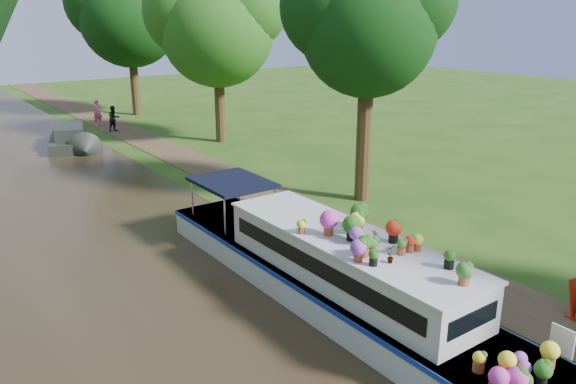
{
  "coord_description": "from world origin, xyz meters",
  "views": [
    {
      "loc": [
        -10.29,
        -11.73,
        6.7
      ],
      "look_at": [
        -0.33,
        2.04,
        1.3
      ],
      "focal_mm": 35.0,
      "sensor_mm": 36.0,
      "label": 1
    }
  ],
  "objects": [
    {
      "name": "second_boat",
      "position": [
        -2.59,
        18.56,
        0.47
      ],
      "size": [
        3.2,
        6.34,
        1.16
      ],
      "rotation": [
        0.0,
        0.0,
        -0.3
      ],
      "color": "black",
      "rests_on": "canal_water"
    },
    {
      "name": "ground",
      "position": [
        0.0,
        0.0,
        0.0
      ],
      "size": [
        100.0,
        100.0,
        0.0
      ],
      "primitive_type": "plane",
      "color": "#244511",
      "rests_on": "ground"
    },
    {
      "name": "pedestrian_pink",
      "position": [
        0.5,
        23.46,
        0.83
      ],
      "size": [
        0.61,
        0.43,
        1.6
      ],
      "primitive_type": "imported",
      "rotation": [
        0.0,
        0.0,
        0.08
      ],
      "color": "#EC6185",
      "rests_on": "towpath"
    },
    {
      "name": "pedestrian_dark",
      "position": [
        0.68,
        21.06,
        0.79
      ],
      "size": [
        0.87,
        0.76,
        1.52
      ],
      "primitive_type": "imported",
      "rotation": [
        0.0,
        0.0,
        0.28
      ],
      "color": "black",
      "rests_on": "towpath"
    },
    {
      "name": "tree_near_mid",
      "position": [
        4.48,
        15.08,
        6.44
      ],
      "size": [
        6.9,
        6.6,
        9.4
      ],
      "color": "#332411",
      "rests_on": "ground"
    },
    {
      "name": "plant_boat",
      "position": [
        -2.25,
        -2.93,
        0.85
      ],
      "size": [
        2.29,
        13.52,
        2.26
      ],
      "color": "silver",
      "rests_on": "canal_water"
    },
    {
      "name": "verge_plant",
      "position": [
        -0.6,
        -0.81,
        0.2
      ],
      "size": [
        0.45,
        0.43,
        0.4
      ],
      "primitive_type": "imported",
      "rotation": [
        0.0,
        0.0,
        0.38
      ],
      "color": "#326B20",
      "rests_on": "ground"
    },
    {
      "name": "canal_water",
      "position": [
        -6.0,
        0.0,
        0.01
      ],
      "size": [
        10.0,
        100.0,
        0.02
      ],
      "primitive_type": "cube",
      "color": "#2D2313",
      "rests_on": "ground"
    },
    {
      "name": "towpath",
      "position": [
        1.2,
        0.0,
        0.01
      ],
      "size": [
        2.2,
        100.0,
        0.03
      ],
      "primitive_type": "cube",
      "color": "#463620",
      "rests_on": "ground"
    },
    {
      "name": "tree_near_overhang",
      "position": [
        3.79,
        3.06,
        6.6
      ],
      "size": [
        5.52,
        5.28,
        8.99
      ],
      "color": "#332411",
      "rests_on": "ground"
    },
    {
      "name": "tree_near_far",
      "position": [
        3.98,
        26.09,
        7.05
      ],
      "size": [
        7.59,
        7.26,
        10.3
      ],
      "color": "#332411",
      "rests_on": "ground"
    }
  ]
}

